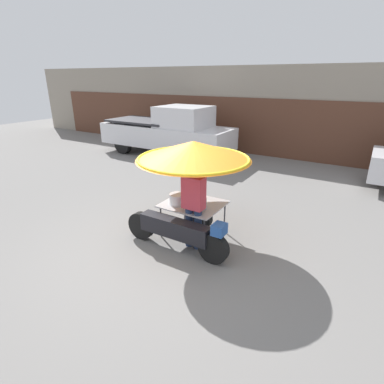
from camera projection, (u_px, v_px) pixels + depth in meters
The scene contains 5 objects.
ground_plane at pixel (163, 248), 5.45m from camera, with size 36.00×36.00×0.00m, color slate.
shopfront_building at pixel (293, 111), 11.72m from camera, with size 28.00×2.06×3.33m.
vendor_motorcycle_cart at pixel (192, 162), 5.34m from camera, with size 2.08×2.08×1.86m.
vendor_person at pixel (194, 203), 5.20m from camera, with size 0.38×0.22×1.56m.
pickup_truck at pixel (169, 132), 11.60m from camera, with size 5.35×1.77×1.91m.
Camera 1 is at (2.91, -3.75, 2.92)m, focal length 28.00 mm.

